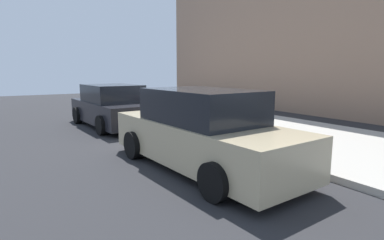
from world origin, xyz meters
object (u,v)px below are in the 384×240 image
(suitcase_black_1, at_px, (238,126))
(suitcase_navy_3, at_px, (215,119))
(suitcase_silver_2, at_px, (227,122))
(suitcase_red_0, at_px, (249,128))
(bollard_post, at_px, (172,109))
(suitcase_maroon_5, at_px, (196,116))
(fire_hydrant, at_px, (184,110))
(parked_car_charcoal_1, at_px, (112,107))
(suitcase_olive_4, at_px, (206,118))
(parked_car_beige_0, at_px, (201,132))

(suitcase_black_1, distance_m, suitcase_navy_3, 1.00)
(suitcase_silver_2, bearing_deg, suitcase_red_0, -175.53)
(suitcase_red_0, distance_m, bollard_post, 4.17)
(suitcase_maroon_5, height_order, fire_hydrant, suitcase_maroon_5)
(parked_car_charcoal_1, bearing_deg, suitcase_red_0, -152.89)
(suitcase_red_0, bearing_deg, suitcase_maroon_5, 3.14)
(suitcase_black_1, relative_size, suitcase_navy_3, 0.96)
(suitcase_olive_4, xyz_separation_m, suitcase_maroon_5, (0.55, 0.03, 0.02))
(suitcase_black_1, bearing_deg, parked_car_charcoal_1, 29.11)
(parked_car_beige_0, bearing_deg, suitcase_red_0, -64.76)
(parked_car_charcoal_1, bearing_deg, suitcase_olive_4, -139.77)
(suitcase_red_0, height_order, suitcase_olive_4, suitcase_olive_4)
(parked_car_beige_0, bearing_deg, suitcase_black_1, -56.04)
(suitcase_maroon_5, xyz_separation_m, fire_hydrant, (0.96, -0.06, 0.10))
(suitcase_navy_3, xyz_separation_m, bollard_post, (2.71, 0.09, 0.07))
(suitcase_silver_2, height_order, parked_car_beige_0, parked_car_beige_0)
(suitcase_red_0, distance_m, suitcase_olive_4, 1.99)
(suitcase_black_1, height_order, suitcase_maroon_5, suitcase_maroon_5)
(suitcase_silver_2, distance_m, parked_car_beige_0, 3.15)
(suitcase_silver_2, relative_size, fire_hydrant, 1.14)
(suitcase_olive_4, bearing_deg, suitcase_navy_3, 176.82)
(suitcase_maroon_5, bearing_deg, suitcase_navy_3, -179.75)
(suitcase_red_0, height_order, parked_car_beige_0, parked_car_beige_0)
(suitcase_black_1, height_order, suitcase_silver_2, suitcase_silver_2)
(suitcase_navy_3, height_order, parked_car_charcoal_1, parked_car_charcoal_1)
(fire_hydrant, relative_size, parked_car_beige_0, 0.17)
(suitcase_navy_3, bearing_deg, suitcase_black_1, -174.76)
(bollard_post, xyz_separation_m, parked_car_charcoal_1, (0.56, 2.19, 0.15))
(suitcase_navy_3, distance_m, fire_hydrant, 2.05)
(bollard_post, bearing_deg, suitcase_red_0, -176.88)
(suitcase_maroon_5, bearing_deg, bollard_post, 3.10)
(suitcase_olive_4, distance_m, fire_hydrant, 1.52)
(fire_hydrant, distance_m, parked_car_beige_0, 5.20)
(fire_hydrant, xyz_separation_m, bollard_post, (0.66, 0.15, 0.00))
(suitcase_red_0, bearing_deg, suitcase_silver_2, 4.47)
(suitcase_red_0, xyz_separation_m, parked_car_charcoal_1, (4.72, 2.42, 0.30))
(suitcase_black_1, relative_size, fire_hydrant, 0.91)
(suitcase_red_0, xyz_separation_m, fire_hydrant, (3.50, 0.08, 0.15))
(suitcase_silver_2, xyz_separation_m, parked_car_beige_0, (-2.08, 2.35, 0.31))
(suitcase_silver_2, height_order, suitcase_olive_4, suitcase_silver_2)
(parked_car_charcoal_1, bearing_deg, suitcase_navy_3, -145.09)
(suitcase_black_1, distance_m, fire_hydrant, 3.05)
(suitcase_navy_3, height_order, bollard_post, bollard_post)
(suitcase_black_1, xyz_separation_m, parked_car_charcoal_1, (4.27, 2.37, 0.31))
(suitcase_silver_2, distance_m, fire_hydrant, 2.57)
(suitcase_red_0, height_order, suitcase_maroon_5, suitcase_maroon_5)
(parked_car_beige_0, distance_m, parked_car_charcoal_1, 5.86)
(suitcase_maroon_5, distance_m, bollard_post, 1.62)
(suitcase_silver_2, xyz_separation_m, suitcase_olive_4, (1.05, 0.03, -0.01))
(parked_car_beige_0, bearing_deg, suitcase_navy_3, -41.39)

